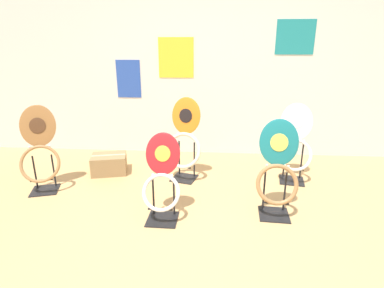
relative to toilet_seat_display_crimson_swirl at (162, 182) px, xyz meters
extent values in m
plane|color=tan|center=(0.35, -0.57, -0.37)|extent=(14.00, 14.00, 0.00)
cube|color=silver|center=(0.35, 1.89, 0.93)|extent=(8.00, 0.06, 2.60)
cube|color=teal|center=(1.51, 1.86, 1.28)|extent=(0.51, 0.01, 0.44)
cube|color=#284CAD|center=(-0.78, 1.86, 0.72)|extent=(0.35, 0.01, 0.53)
cube|color=yellow|center=(-0.09, 1.86, 1.01)|extent=(0.49, 0.01, 0.54)
cube|color=black|center=(0.00, -0.03, -0.37)|extent=(0.28, 0.28, 0.01)
cylinder|color=black|center=(-0.10, 0.06, -0.18)|extent=(0.02, 0.02, 0.36)
cylinder|color=black|center=(0.10, 0.06, -0.18)|extent=(0.02, 0.02, 0.36)
cylinder|color=black|center=(0.00, -0.11, -0.22)|extent=(0.22, 0.02, 0.02)
torus|color=silver|center=(0.00, -0.05, -0.08)|extent=(0.35, 0.20, 0.32)
ellipsoid|color=#AD1E23|center=(0.00, 0.09, 0.24)|extent=(0.32, 0.15, 0.37)
ellipsoid|color=yellow|center=(0.00, 0.07, 0.25)|extent=(0.14, 0.06, 0.14)
sphere|color=silver|center=(-0.09, 0.02, 0.06)|extent=(0.02, 0.02, 0.02)
sphere|color=silver|center=(0.09, 0.02, 0.06)|extent=(0.02, 0.02, 0.02)
cube|color=black|center=(1.40, 0.92, -0.37)|extent=(0.32, 0.32, 0.01)
cylinder|color=black|center=(1.32, 1.03, -0.14)|extent=(0.02, 0.02, 0.44)
cylinder|color=black|center=(1.51, 0.99, -0.14)|extent=(0.02, 0.02, 0.44)
cylinder|color=black|center=(1.39, 0.84, -0.18)|extent=(0.22, 0.06, 0.02)
torus|color=silver|center=(1.40, 0.90, -0.03)|extent=(0.42, 0.29, 0.35)
ellipsoid|color=white|center=(1.43, 1.06, 0.33)|extent=(0.38, 0.24, 0.41)
ellipsoid|color=silver|center=(1.42, 1.05, 0.33)|extent=(0.17, 0.09, 0.16)
sphere|color=silver|center=(1.32, 1.00, 0.12)|extent=(0.02, 0.02, 0.02)
sphere|color=silver|center=(1.51, 0.97, 0.12)|extent=(0.02, 0.02, 0.02)
cube|color=black|center=(-1.41, 0.45, -0.37)|extent=(0.35, 0.35, 0.01)
cylinder|color=black|center=(-1.53, 0.51, -0.17)|extent=(0.02, 0.02, 0.38)
cylinder|color=black|center=(-1.34, 0.57, -0.17)|extent=(0.02, 0.02, 0.38)
cylinder|color=black|center=(-1.39, 0.38, -0.21)|extent=(0.22, 0.08, 0.02)
torus|color=#9E7042|center=(-1.40, 0.43, -0.04)|extent=(0.46, 0.33, 0.38)
ellipsoid|color=#936033|center=(-1.45, 0.57, 0.35)|extent=(0.40, 0.25, 0.44)
ellipsoid|color=#4C2D19|center=(-1.44, 0.56, 0.35)|extent=(0.18, 0.10, 0.17)
sphere|color=silver|center=(-1.52, 0.48, 0.13)|extent=(0.02, 0.02, 0.02)
sphere|color=silver|center=(-1.33, 0.54, 0.13)|extent=(0.02, 0.02, 0.02)
cube|color=black|center=(0.11, 0.89, -0.37)|extent=(0.34, 0.34, 0.01)
cylinder|color=black|center=(0.04, 1.00, -0.14)|extent=(0.02, 0.02, 0.43)
cylinder|color=black|center=(0.23, 0.95, -0.14)|extent=(0.02, 0.02, 0.43)
cylinder|color=black|center=(0.09, 0.81, -0.19)|extent=(0.22, 0.08, 0.02)
torus|color=beige|center=(0.11, 0.87, 0.00)|extent=(0.47, 0.29, 0.42)
ellipsoid|color=orange|center=(0.13, 0.96, 0.40)|extent=(0.37, 0.19, 0.43)
ellipsoid|color=black|center=(0.13, 0.95, 0.40)|extent=(0.16, 0.07, 0.16)
sphere|color=silver|center=(0.03, 0.96, 0.18)|extent=(0.02, 0.02, 0.02)
sphere|color=silver|center=(0.22, 0.90, 0.18)|extent=(0.02, 0.02, 0.02)
cube|color=black|center=(1.05, 0.13, -0.37)|extent=(0.30, 0.30, 0.01)
cylinder|color=black|center=(0.96, 0.22, -0.16)|extent=(0.02, 0.02, 0.40)
cylinder|color=black|center=(1.15, 0.21, -0.16)|extent=(0.02, 0.02, 0.40)
cylinder|color=black|center=(1.04, 0.05, -0.20)|extent=(0.22, 0.03, 0.02)
torus|color=#9E7042|center=(1.05, 0.11, -0.04)|extent=(0.39, 0.21, 0.37)
ellipsoid|color=#197075|center=(1.05, 0.22, 0.33)|extent=(0.36, 0.14, 0.43)
ellipsoid|color=#EADB4C|center=(1.05, 0.20, 0.33)|extent=(0.16, 0.05, 0.16)
sphere|color=silver|center=(0.95, 0.18, 0.12)|extent=(0.02, 0.02, 0.02)
sphere|color=silver|center=(1.15, 0.17, 0.12)|extent=(0.02, 0.02, 0.02)
cube|color=#93754C|center=(-0.86, 1.00, -0.25)|extent=(0.49, 0.42, 0.23)
cube|color=#B7AD89|center=(-0.86, 1.00, -0.13)|extent=(0.41, 0.13, 0.00)
camera|label=1|loc=(0.45, -2.43, 1.16)|focal=28.00mm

